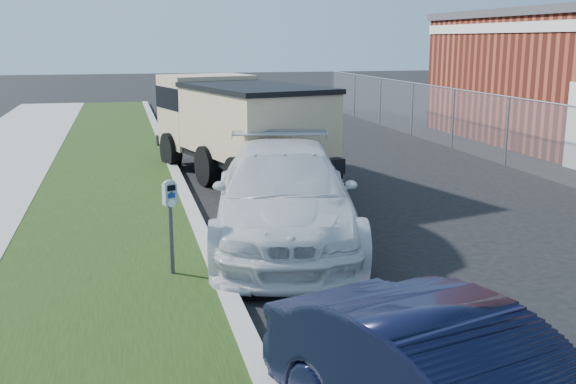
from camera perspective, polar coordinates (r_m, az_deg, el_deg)
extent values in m
plane|color=black|center=(9.96, 9.30, -6.43)|extent=(120.00, 120.00, 0.00)
cube|color=gray|center=(11.15, -7.25, -3.86)|extent=(0.25, 50.00, 0.15)
cube|color=black|center=(11.10, -15.50, -4.37)|extent=(3.00, 50.00, 0.13)
plane|color=slate|center=(18.58, 18.09, 4.88)|extent=(0.00, 30.00, 30.00)
cylinder|color=gray|center=(18.49, 18.28, 7.64)|extent=(0.04, 30.00, 0.04)
cylinder|color=gray|center=(18.58, 18.09, 4.88)|extent=(0.06, 0.06, 1.80)
cylinder|color=gray|center=(21.16, 13.82, 6.03)|extent=(0.06, 0.06, 1.80)
cylinder|color=gray|center=(23.85, 10.49, 6.91)|extent=(0.06, 0.06, 1.80)
cylinder|color=gray|center=(26.60, 7.83, 7.59)|extent=(0.06, 0.06, 1.80)
cylinder|color=gray|center=(29.40, 5.66, 8.13)|extent=(0.06, 0.06, 1.80)
cylinder|color=gray|center=(32.23, 3.87, 8.56)|extent=(0.06, 0.06, 1.80)
cube|color=silver|center=(20.08, 20.79, 12.97)|extent=(0.06, 14.00, 0.30)
cylinder|color=#3F4247|center=(9.26, -9.83, -4.03)|extent=(0.08, 0.08, 0.95)
cube|color=gray|center=(9.10, -9.99, -0.18)|extent=(0.20, 0.17, 0.29)
ellipsoid|color=gray|center=(9.07, -10.02, 0.70)|extent=(0.21, 0.17, 0.11)
cube|color=black|center=(9.02, -9.85, 0.34)|extent=(0.11, 0.05, 0.08)
cube|color=navy|center=(9.05, -9.83, -0.31)|extent=(0.10, 0.04, 0.07)
cylinder|color=silver|center=(9.07, -9.80, -0.95)|extent=(0.10, 0.04, 0.10)
cube|color=#3F4247|center=(9.04, -9.84, -0.13)|extent=(0.04, 0.02, 0.05)
imported|color=silver|center=(10.88, -0.49, -0.28)|extent=(3.25, 5.77, 1.58)
cube|color=black|center=(16.13, -3.97, 3.54)|extent=(3.49, 6.22, 0.32)
cube|color=tan|center=(17.96, -6.88, 6.87)|extent=(2.52, 2.16, 1.84)
cube|color=black|center=(17.93, -6.92, 8.04)|extent=(2.55, 2.19, 0.55)
cube|color=tan|center=(15.36, -2.84, 5.96)|extent=(3.14, 4.31, 1.48)
cube|color=black|center=(15.29, -2.88, 8.81)|extent=(3.25, 4.43, 0.11)
cube|color=black|center=(18.87, -7.82, 4.58)|extent=(2.17, 0.71, 0.28)
cylinder|color=black|center=(17.63, -9.88, 3.49)|extent=(0.52, 0.97, 0.92)
cylinder|color=black|center=(18.42, -3.63, 4.04)|extent=(0.52, 0.97, 0.92)
cylinder|color=black|center=(15.33, -6.82, 2.21)|extent=(0.52, 0.97, 0.92)
cylinder|color=black|center=(16.23, 0.13, 2.89)|extent=(0.52, 0.97, 0.92)
cylinder|color=black|center=(13.84, -4.23, 1.12)|extent=(0.52, 0.97, 0.92)
cylinder|color=black|center=(14.83, 3.24, 1.92)|extent=(0.52, 0.97, 0.92)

